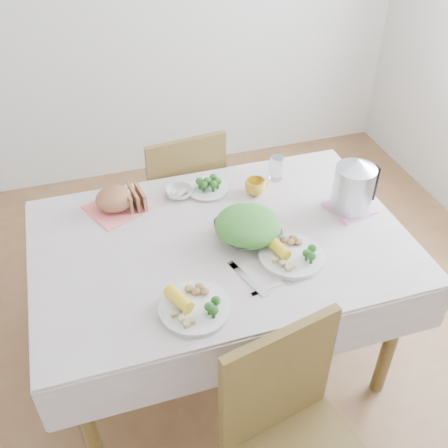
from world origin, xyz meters
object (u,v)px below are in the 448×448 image
object	(u,v)px
chair_far	(178,197)
salad_bowl	(247,232)
dining_table	(221,304)
electric_kettle	(353,186)
dinner_plate_left	(195,308)
yellow_mug	(255,187)
dinner_plate_right	(291,256)

from	to	relation	value
chair_far	salad_bowl	size ratio (longest dim) A/B	3.69
chair_far	salad_bowl	bearing A→B (deg)	93.48
dining_table	electric_kettle	size ratio (longest dim) A/B	5.85
dining_table	chair_far	xyz separation A→B (m)	(-0.02, 0.73, 0.09)
dinner_plate_left	yellow_mug	world-z (taller)	yellow_mug
chair_far	dinner_plate_left	xyz separation A→B (m)	(-0.18, -1.07, 0.31)
salad_bowl	dinner_plate_left	xyz separation A→B (m)	(-0.30, -0.31, -0.02)
dining_table	yellow_mug	xyz separation A→B (m)	(0.24, 0.25, 0.42)
dining_table	salad_bowl	xyz separation A→B (m)	(0.10, -0.03, 0.42)
dining_table	dinner_plate_right	xyz separation A→B (m)	(0.23, -0.19, 0.40)
dinner_plate_left	yellow_mug	distance (m)	0.74
salad_bowl	dinner_plate_right	world-z (taller)	salad_bowl
salad_bowl	dinner_plate_right	xyz separation A→B (m)	(0.12, -0.16, -0.02)
dining_table	dinner_plate_right	bearing A→B (deg)	-39.94
yellow_mug	electric_kettle	bearing A→B (deg)	-33.51
dinner_plate_right	yellow_mug	distance (m)	0.45
dining_table	dinner_plate_left	world-z (taller)	dinner_plate_left
dinner_plate_left	electric_kettle	distance (m)	0.87
dining_table	salad_bowl	size ratio (longest dim) A/B	5.61
dinner_plate_right	yellow_mug	xyz separation A→B (m)	(0.01, 0.45, 0.03)
dinner_plate_right	electric_kettle	distance (m)	0.43
yellow_mug	salad_bowl	bearing A→B (deg)	-115.86
dining_table	dinner_plate_right	distance (m)	0.50
salad_bowl	dinner_plate_right	size ratio (longest dim) A/B	0.98
dinner_plate_right	salad_bowl	bearing A→B (deg)	126.75
chair_far	electric_kettle	size ratio (longest dim) A/B	3.85
electric_kettle	yellow_mug	bearing A→B (deg)	170.58
dining_table	electric_kettle	world-z (taller)	electric_kettle
salad_bowl	electric_kettle	distance (m)	0.50
chair_far	dinner_plate_right	xyz separation A→B (m)	(0.25, -0.92, 0.31)
dinner_plate_left	electric_kettle	world-z (taller)	electric_kettle
electric_kettle	salad_bowl	bearing A→B (deg)	-150.12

